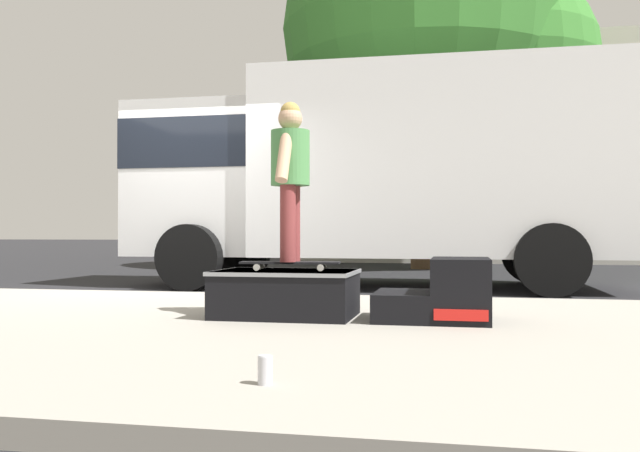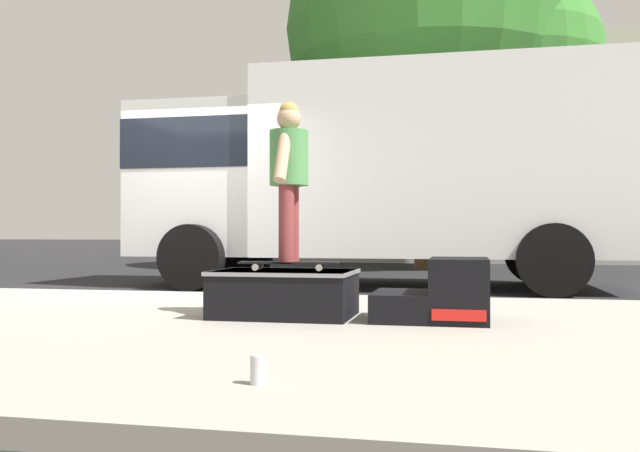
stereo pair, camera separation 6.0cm
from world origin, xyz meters
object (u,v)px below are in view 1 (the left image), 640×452
Objects in this scene: skate_box at (286,292)px; skateboard at (290,263)px; street_tree_main at (440,38)px; kicker_ramp at (443,295)px; box_truck at (371,170)px; soda_can at (265,370)px; skater_kid at (290,168)px.

skateboard is (0.03, 0.01, 0.22)m from skate_box.
skate_box is 10.96m from street_tree_main.
kicker_ramp is 10.92m from street_tree_main.
box_truck is 0.83× the size of street_tree_main.
street_tree_main is at bearing 91.57° from kicker_ramp.
street_tree_main reaches higher than box_truck.
soda_can is (-0.70, -2.34, -0.13)m from kicker_ramp.
skate_box is 1.21m from kicker_ramp.
skateboard is 6.31× the size of soda_can.
skate_box is 8.61× the size of soda_can.
street_tree_main is (0.91, 9.83, 4.50)m from skateboard.
skate_box is 0.23m from skateboard.
skateboard is 0.12× the size of box_truck.
street_tree_main is at bearing 84.70° from skateboard.
skateboard is at bearing 21.89° from skate_box.
skater_kid is at bearing 21.89° from skate_box.
skateboard is 0.10× the size of street_tree_main.
skater_kid reaches higher than kicker_ramp.
soda_can is at bearing -78.55° from skater_kid.
box_truck reaches higher than kicker_ramp.
kicker_ramp is 1.53m from skater_kid.
street_tree_main is (0.43, 12.18, 4.86)m from soda_can.
street_tree_main reaches higher than skate_box.
skate_box reaches higher than soda_can.
skater_kid is at bearing -95.30° from street_tree_main.
kicker_ramp is 0.12× the size of box_truck.
box_truck reaches higher than skater_kid.
skater_kid is 0.18× the size of box_truck.
soda_can is at bearing -77.80° from skate_box.
skater_kid is (-1.18, 0.01, 0.98)m from kicker_ramp.
kicker_ramp is 0.68× the size of skater_kid.
box_truck is (0.04, 4.66, 1.16)m from skateboard.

